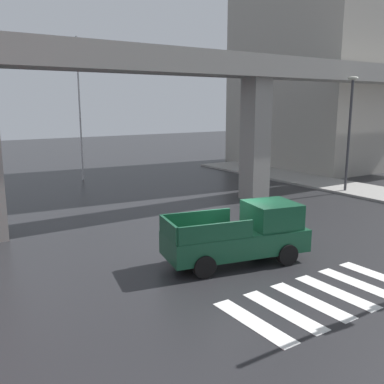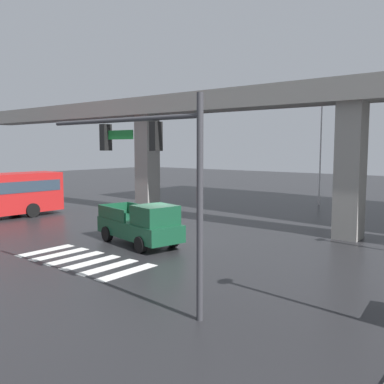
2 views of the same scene
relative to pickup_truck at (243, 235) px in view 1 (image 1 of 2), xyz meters
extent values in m
plane|color=#232326|center=(0.08, 1.06, -0.99)|extent=(120.00, 120.00, 0.00)
cube|color=silver|center=(-2.67, -3.61, -0.98)|extent=(0.55, 2.80, 0.01)
cube|color=silver|center=(-1.57, -3.61, -0.98)|extent=(0.55, 2.80, 0.01)
cube|color=silver|center=(-0.47, -3.61, -0.98)|extent=(0.55, 2.80, 0.01)
cube|color=silver|center=(0.63, -3.61, -0.98)|extent=(0.55, 2.80, 0.01)
cube|color=silver|center=(1.73, -3.61, -0.98)|extent=(0.55, 2.80, 0.01)
cube|color=silver|center=(2.83, -3.61, -0.98)|extent=(0.55, 2.80, 0.01)
cube|color=gray|center=(0.08, 7.76, 6.66)|extent=(56.69, 2.24, 1.20)
cube|color=gray|center=(7.38, 7.76, 2.54)|extent=(1.30, 1.30, 7.05)
cube|color=#14472D|center=(-0.29, 0.06, -0.21)|extent=(5.39, 2.94, 0.80)
cube|color=#14472D|center=(1.12, -0.24, 0.64)|extent=(2.03, 2.07, 0.90)
cube|color=#3F5160|center=(1.58, -0.34, 0.64)|extent=(0.45, 1.66, 0.77)
cube|color=#14472D|center=(-1.23, 1.16, 0.49)|extent=(2.61, 0.66, 0.60)
cube|color=#14472D|center=(-1.60, -0.55, 0.49)|extent=(2.61, 0.66, 0.60)
cube|color=#14472D|center=(-2.74, 0.59, 0.49)|extent=(0.47, 1.73, 0.60)
cylinder|color=black|center=(1.44, 0.61, -0.61)|extent=(0.80, 0.43, 0.76)
cylinder|color=black|center=(1.06, -1.15, -0.61)|extent=(0.80, 0.43, 0.76)
cylinder|color=black|center=(-1.65, 1.28, -0.61)|extent=(0.80, 0.43, 0.76)
cylinder|color=black|center=(-2.03, -0.48, -0.61)|extent=(0.80, 0.43, 0.76)
cylinder|color=#38383D|center=(13.48, 5.88, 2.51)|extent=(0.16, 0.16, 7.00)
ellipsoid|color=beige|center=(13.48, 5.88, 6.13)|extent=(0.44, 0.70, 0.24)
cylinder|color=#38383D|center=(13.48, 14.98, 2.51)|extent=(0.16, 0.16, 7.00)
ellipsoid|color=beige|center=(13.48, 14.98, 6.13)|extent=(0.44, 0.70, 0.24)
cylinder|color=silver|center=(1.03, 19.62, 4.13)|extent=(0.12, 0.12, 10.24)
cube|color=red|center=(1.58, 19.62, 8.76)|extent=(1.10, 0.04, 0.70)
camera|label=1|loc=(-9.69, -11.35, 4.59)|focal=40.37mm
camera|label=2|loc=(14.67, -14.51, 3.78)|focal=39.88mm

